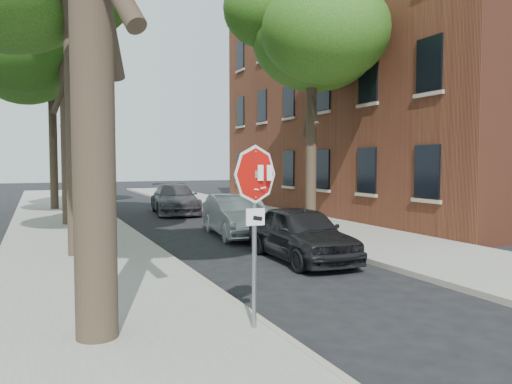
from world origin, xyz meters
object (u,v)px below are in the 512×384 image
car_b (237,216)px  car_c (175,199)px  stop_sign (255,201)px  tree_far (51,69)px  apartment_building (409,61)px  tree_mid_b (64,17)px  car_a (301,233)px  tree_right (310,36)px

car_b → car_c: car_c is taller
stop_sign → tree_far: tree_far is taller
apartment_building → tree_mid_b: (-16.42, 0.12, 0.34)m
apartment_building → car_c: 13.72m
tree_far → car_b: tree_far is taller
car_a → car_b: size_ratio=0.95×
apartment_building → car_a: 16.34m
stop_sign → tree_far: bearing=95.5°
tree_mid_b → tree_right: size_ratio=1.11×
stop_sign → car_a: size_ratio=0.64×
tree_right → tree_mid_b: bearing=154.5°
tree_mid_b → car_c: tree_mid_b is taller
car_b → stop_sign: bearing=-103.8°
tree_far → car_b: size_ratio=2.19×
stop_sign → car_c: size_ratio=0.53×
car_c → car_a: bearing=-83.1°
car_b → car_a: bearing=-83.8°
apartment_building → stop_sign: size_ratio=7.74×
car_a → car_c: (0.00, 12.61, 0.03)m
car_b → car_c: bearing=96.2°
tree_mid_b → tree_far: (-0.30, 6.99, -0.78)m
car_c → car_b: bearing=-83.1°
tree_far → tree_right: bearing=-51.7°
apartment_building → car_c: (-11.40, 3.21, -6.93)m
car_a → car_c: 12.61m
car_a → car_b: 4.46m
tree_mid_b → tree_far: size_ratio=1.11×
tree_mid_b → car_c: size_ratio=2.09×
car_a → car_b: car_b is taller
car_a → tree_mid_b: bearing=120.0°
tree_mid_b → car_c: 9.37m
tree_far → car_b: (5.32, -12.05, -6.51)m
tree_far → apartment_building: bearing=-23.0°
stop_sign → apartment_building: bearing=43.7°
stop_sign → car_a: bearing=54.5°
tree_right → car_a: (-3.38, -5.51, -6.52)m
tree_mid_b → car_b: (5.02, -5.06, -7.29)m
tree_far → car_a: bearing=-72.1°
stop_sign → car_c: stop_sign is taller
tree_far → tree_right: same height
apartment_building → tree_far: (-16.72, 7.11, -0.44)m
car_b → apartment_building: bearing=29.6°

